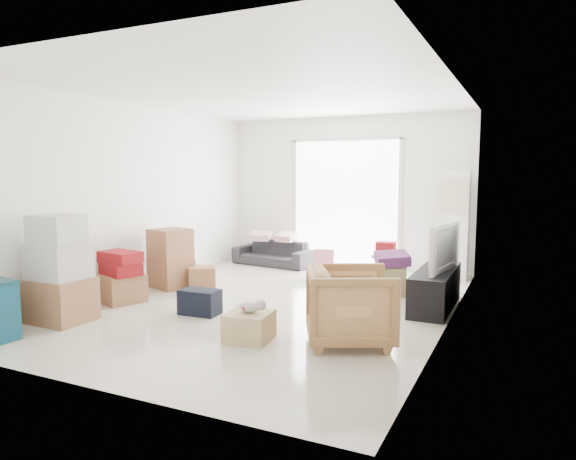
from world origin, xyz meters
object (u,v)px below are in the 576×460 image
at_px(tv_console, 435,289).
at_px(ac_tower, 454,225).
at_px(wood_crate, 249,326).
at_px(armchair, 351,302).
at_px(sofa, 274,249).
at_px(ottoman, 392,280).
at_px(television, 436,265).
at_px(kids_table, 386,253).

bearing_deg(tv_console, ac_tower, 91.45).
bearing_deg(wood_crate, armchair, 19.48).
distance_m(sofa, ottoman, 2.88).
relative_size(sofa, ottoman, 3.77).
xyz_separation_m(tv_console, armchair, (-0.54, -1.78, 0.18)).
bearing_deg(armchair, ac_tower, -33.09).
bearing_deg(wood_crate, television, 54.70).
distance_m(ac_tower, armchair, 3.81).
height_order(tv_console, wood_crate, tv_console).
bearing_deg(ac_tower, ottoman, -112.42).
relative_size(tv_console, kids_table, 2.35).
height_order(armchair, ottoman, armchair).
distance_m(kids_table, wood_crate, 3.53).
relative_size(sofa, kids_table, 2.46).
bearing_deg(tv_console, armchair, -106.80).
xyz_separation_m(tv_console, kids_table, (-1.00, 1.37, 0.20)).
bearing_deg(sofa, ac_tower, 10.65).
bearing_deg(television, tv_console, 0.00).
distance_m(tv_console, kids_table, 1.70).
bearing_deg(sofa, ottoman, -20.24).
relative_size(tv_console, sofa, 0.96).
bearing_deg(armchair, television, -42.51).
distance_m(sofa, kids_table, 2.27).
distance_m(ottoman, kids_table, 0.99).
xyz_separation_m(ac_tower, wood_crate, (-1.45, -4.09, -0.73)).
distance_m(ac_tower, sofa, 3.22).
height_order(sofa, ottoman, sofa).
distance_m(tv_console, television, 0.31).
xyz_separation_m(ac_tower, kids_table, (-0.95, -0.61, -0.44)).
height_order(ac_tower, armchair, ac_tower).
bearing_deg(kids_table, sofa, 168.29).
relative_size(sofa, armchair, 1.79).
relative_size(ac_tower, wood_crate, 4.02).
bearing_deg(sofa, wood_crate, -58.53).
bearing_deg(kids_table, ac_tower, 32.82).
height_order(ac_tower, wood_crate, ac_tower).
bearing_deg(tv_console, ottoman, 145.43).
bearing_deg(kids_table, ottoman, -70.34).
bearing_deg(ac_tower, kids_table, -147.18).
relative_size(ac_tower, ottoman, 4.35).
bearing_deg(sofa, armchair, -45.42).
height_order(sofa, wood_crate, sofa).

